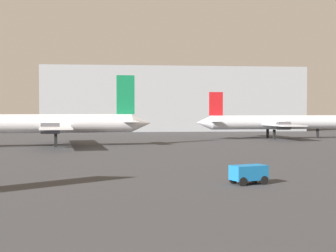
# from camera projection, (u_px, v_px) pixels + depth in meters

# --- Properties ---
(airplane_far_left) EXTENTS (29.65, 23.27, 10.13)m
(airplane_far_left) POSITION_uv_depth(u_px,v_px,m) (50.00, 124.00, 70.60)
(airplane_far_left) COLOR white
(airplane_far_left) RESTS_ON ground_plane
(airplane_far_right) EXTENTS (29.87, 20.82, 8.26)m
(airplane_far_right) POSITION_uv_depth(u_px,v_px,m) (276.00, 122.00, 90.20)
(airplane_far_right) COLOR silver
(airplane_far_right) RESTS_ON ground_plane
(baggage_cart) EXTENTS (2.68, 2.00, 1.30)m
(baggage_cart) POSITION_uv_depth(u_px,v_px,m) (249.00, 173.00, 34.41)
(baggage_cart) COLOR #1972BF
(baggage_cart) RESTS_ON ground_plane
(terminal_building) EXTENTS (63.77, 19.38, 15.64)m
(terminal_building) POSITION_uv_depth(u_px,v_px,m) (172.00, 100.00, 128.80)
(terminal_building) COLOR #999EA3
(terminal_building) RESTS_ON ground_plane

